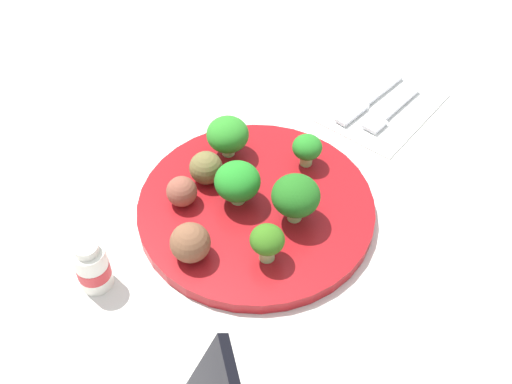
# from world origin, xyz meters

# --- Properties ---
(ground_plane) EXTENTS (4.00, 4.00, 0.00)m
(ground_plane) POSITION_xyz_m (0.00, 0.00, 0.00)
(ground_plane) COLOR silver
(plate) EXTENTS (0.28, 0.28, 0.02)m
(plate) POSITION_xyz_m (0.00, 0.00, 0.01)
(plate) COLOR maroon
(plate) RESTS_ON ground_plane
(broccoli_floret_mid_right) EXTENTS (0.05, 0.05, 0.05)m
(broccoli_floret_mid_right) POSITION_xyz_m (-0.04, -0.08, 0.05)
(broccoli_floret_mid_right) COLOR #9DCF7D
(broccoli_floret_mid_right) RESTS_ON plate
(broccoli_floret_near_rim) EXTENTS (0.04, 0.04, 0.05)m
(broccoli_floret_near_rim) POSITION_xyz_m (0.05, 0.06, 0.05)
(broccoli_floret_near_rim) COLOR #9FCC79
(broccoli_floret_near_rim) RESTS_ON plate
(broccoli_floret_mid_left) EXTENTS (0.04, 0.04, 0.04)m
(broccoli_floret_mid_left) POSITION_xyz_m (-0.09, 0.00, 0.04)
(broccoli_floret_mid_left) COLOR #9DB768
(broccoli_floret_mid_left) RESTS_ON plate
(broccoli_floret_far_rim) EXTENTS (0.05, 0.05, 0.05)m
(broccoli_floret_far_rim) POSITION_xyz_m (0.01, -0.02, 0.05)
(broccoli_floret_far_rim) COLOR #97CC74
(broccoli_floret_far_rim) RESTS_ON plate
(broccoli_floret_front_left) EXTENTS (0.05, 0.05, 0.06)m
(broccoli_floret_front_left) POSITION_xyz_m (-0.01, 0.05, 0.05)
(broccoli_floret_front_left) COLOR #95C06A
(broccoli_floret_front_left) RESTS_ON plate
(meatball_front_left) EXTENTS (0.04, 0.04, 0.04)m
(meatball_front_left) POSITION_xyz_m (0.01, -0.07, 0.04)
(meatball_front_left) COLOR brown
(meatball_front_left) RESTS_ON plate
(meatball_center) EXTENTS (0.04, 0.04, 0.04)m
(meatball_center) POSITION_xyz_m (0.06, -0.06, 0.03)
(meatball_center) COLOR brown
(meatball_center) RESTS_ON plate
(meatball_back_left) EXTENTS (0.04, 0.04, 0.04)m
(meatball_back_left) POSITION_xyz_m (0.10, -0.00, 0.04)
(meatball_back_left) COLOR brown
(meatball_back_left) RESTS_ON plate
(napkin) EXTENTS (0.18, 0.13, 0.01)m
(napkin) POSITION_xyz_m (-0.26, -0.00, 0.00)
(napkin) COLOR white
(napkin) RESTS_ON ground_plane
(fork) EXTENTS (0.12, 0.02, 0.01)m
(fork) POSITION_xyz_m (-0.26, 0.01, 0.01)
(fork) COLOR silver
(fork) RESTS_ON napkin
(knife) EXTENTS (0.15, 0.02, 0.01)m
(knife) POSITION_xyz_m (-0.25, -0.02, 0.01)
(knife) COLOR silver
(knife) RESTS_ON napkin
(yogurt_bottle) EXTENTS (0.04, 0.04, 0.07)m
(yogurt_bottle) POSITION_xyz_m (0.19, -0.06, 0.03)
(yogurt_bottle) COLOR white
(yogurt_bottle) RESTS_ON ground_plane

